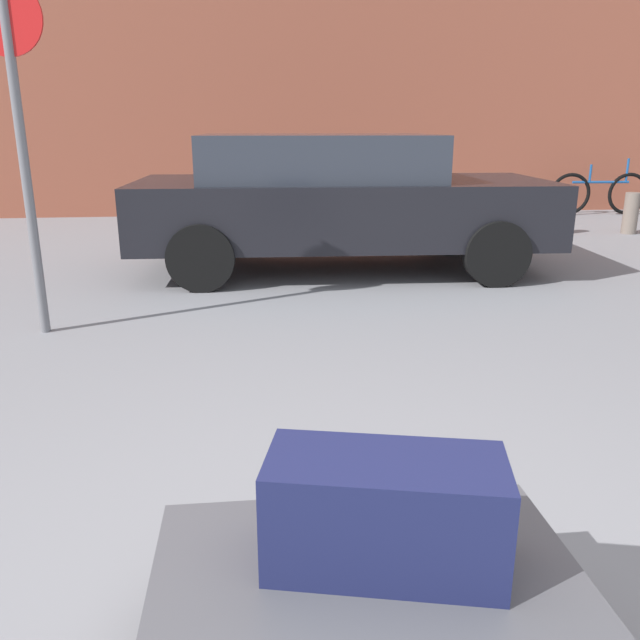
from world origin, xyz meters
TOP-DOWN VIEW (x-y plane):
  - luggage_cart at (0.00, 0.00)m, footprint 1.18×0.72m
  - duffel_bag_navy_front_right at (0.05, 0.01)m, footprint 0.69×0.43m
  - parked_car at (0.62, 5.35)m, footprint 4.36×2.05m
  - bicycle_leaning at (5.78, 9.31)m, footprint 1.76×0.15m
  - bollard_kerb_near at (2.54, 7.29)m, footprint 0.21×0.21m
  - bollard_kerb_mid at (3.96, 7.29)m, footprint 0.21×0.21m
  - bollard_kerb_far at (5.17, 7.29)m, footprint 0.21×0.21m
  - no_parking_sign at (-1.87, 3.38)m, footprint 0.50×0.07m

SIDE VIEW (x-z plane):
  - luggage_cart at x=0.00m, z-range 0.10..0.44m
  - bollard_kerb_near at x=2.54m, z-range 0.00..0.59m
  - bollard_kerb_mid at x=3.96m, z-range 0.00..0.59m
  - bollard_kerb_far at x=5.17m, z-range 0.00..0.59m
  - bicycle_leaning at x=5.78m, z-range -0.11..0.85m
  - duffel_bag_navy_front_right at x=0.05m, z-range 0.34..0.66m
  - parked_car at x=0.62m, z-range 0.05..1.47m
  - no_parking_sign at x=-1.87m, z-range 0.29..2.74m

